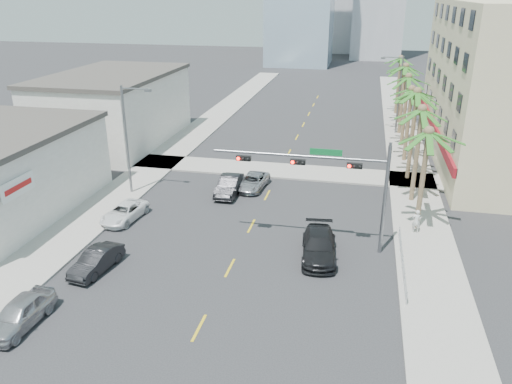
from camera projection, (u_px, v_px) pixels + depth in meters
ground at (211, 305)px, 26.98m from camera, size 260.00×260.00×0.00m
sidewalk_right at (413, 188)px, 42.71m from camera, size 4.00×120.00×0.15m
sidewalk_left at (152, 169)px, 47.42m from camera, size 4.00×120.00×0.15m
sidewalk_cross at (279, 171)px, 46.88m from camera, size 80.00×4.00×0.15m
building_left_far at (114, 110)px, 54.81m from camera, size 11.00×18.00×7.20m
traffic_signal_mast at (334, 176)px, 31.14m from camera, size 11.12×0.54×7.20m
palm_tree_0 at (429, 133)px, 32.91m from camera, size 4.80×4.80×7.80m
palm_tree_1 at (422, 110)px, 37.49m from camera, size 4.80×4.80×8.16m
palm_tree_2 at (417, 93)px, 42.06m from camera, size 4.80×4.80×8.52m
palm_tree_3 at (412, 90)px, 47.04m from camera, size 4.80×4.80×7.80m
palm_tree_4 at (409, 77)px, 51.61m from camera, size 4.80×4.80×8.16m
palm_tree_5 at (406, 67)px, 56.19m from camera, size 4.80×4.80×8.52m
palm_tree_6 at (403, 67)px, 61.16m from camera, size 4.80×4.80×7.80m
palm_tree_7 at (401, 59)px, 65.74m from camera, size 4.80×4.80×8.16m
streetlight_left at (128, 135)px, 39.92m from camera, size 2.55×0.25×9.00m
streetlight_right at (398, 91)px, 57.33m from camera, size 2.55×0.25×9.00m
guardrail at (403, 260)px, 30.14m from camera, size 0.08×8.08×1.00m
car_parked_near at (20, 313)px, 25.10m from camera, size 1.88×4.35×1.46m
car_parked_mid at (96, 261)px, 30.10m from camera, size 1.96×4.20×1.33m
car_parked_far at (124, 212)px, 36.77m from camera, size 2.49×4.56×1.21m
car_lane_left at (229, 185)px, 41.46m from camera, size 1.69×4.61×1.51m
car_lane_center at (253, 182)px, 42.64m from camera, size 2.48×4.60×1.23m
car_lane_right at (319, 246)px, 31.61m from camera, size 2.67×5.46×1.53m
pedestrian at (416, 221)px, 34.50m from camera, size 0.68×0.51×1.68m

